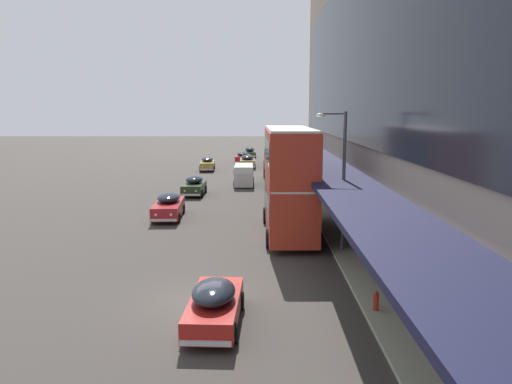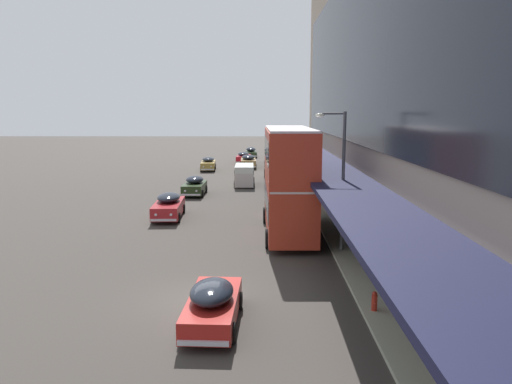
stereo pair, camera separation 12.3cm
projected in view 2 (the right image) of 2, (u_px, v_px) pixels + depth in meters
The scene contains 17 objects.
ground at pixel (196, 300), 18.87m from camera, with size 240.00×240.00×0.00m, color #3F3934.
sidewalk_kerb at pixel (488, 299), 18.74m from camera, with size 10.00×180.00×0.15m, color #AAAE95.
building_facade at pixel (507, 37), 17.20m from camera, with size 9.20×80.00×19.24m.
transit_bus_kerbside_front at pixel (276, 151), 64.72m from camera, with size 3.03×10.05×3.12m.
transit_bus_kerbside_rear at pixel (279, 165), 48.88m from camera, with size 2.81×10.72×3.16m.
transit_bus_kerbside_far at pixel (289, 178), 28.19m from camera, with size 2.86×9.10×6.12m.
sedan_oncoming_rear at pixel (248, 161), 62.14m from camera, with size 2.08×4.90×1.63m.
sedan_trailing_near at pixel (169, 206), 33.21m from camera, with size 2.02×5.00×1.64m.
sedan_oncoming_front at pixel (195, 186), 42.14m from camera, with size 1.85×4.29×1.60m.
sedan_second_near at pixel (213, 303), 16.55m from camera, with size 1.87×4.49×1.53m.
sedan_second_mid at pixel (244, 158), 67.47m from camera, with size 1.98×4.67×1.53m.
sedan_lead_mid at pixel (251, 152), 75.99m from camera, with size 1.95×4.50×1.55m.
sedan_far_back at pixel (208, 164), 59.49m from camera, with size 1.94×4.78×1.57m.
vw_van at pixel (244, 174), 47.50m from camera, with size 1.96×4.58×1.96m.
pedestrian_at_kerb at pixel (379, 252), 20.95m from camera, with size 0.50×0.44×1.86m.
street_lamp at pixel (340, 171), 24.45m from camera, with size 1.50×0.28×6.88m.
fire_hydrant at pixel (374, 301), 17.42m from camera, with size 0.20×0.40×0.70m.
Camera 2 is at (2.45, -17.93, 7.08)m, focal length 35.00 mm.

